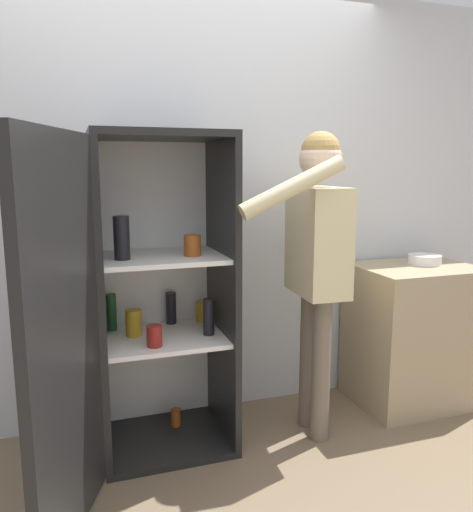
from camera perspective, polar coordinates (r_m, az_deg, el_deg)
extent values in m
plane|color=#7A664C|center=(2.50, -0.96, -26.78)|extent=(12.00, 12.00, 0.00)
cube|color=silver|center=(2.96, -6.72, 5.59)|extent=(7.00, 0.06, 2.55)
cube|color=black|center=(2.98, -8.02, -19.89)|extent=(0.69, 0.59, 0.04)
cube|color=black|center=(2.59, -8.92, 13.44)|extent=(0.69, 0.59, 0.04)
cube|color=white|center=(2.94, -9.38, -3.14)|extent=(0.69, 0.03, 1.61)
cube|color=black|center=(2.64, -15.49, -4.86)|extent=(0.04, 0.59, 1.61)
cube|color=black|center=(2.74, -1.68, -3.93)|extent=(0.04, 0.59, 1.61)
cube|color=white|center=(2.74, -8.32, -9.18)|extent=(0.62, 0.52, 0.02)
cube|color=white|center=(2.63, -8.56, -0.16)|extent=(0.62, 0.52, 0.02)
cube|color=black|center=(2.05, -19.15, -9.29)|extent=(0.29, 0.66, 1.61)
cylinder|color=black|center=(2.69, -3.20, -6.96)|extent=(0.06, 0.06, 0.20)
cylinder|color=#9E4C19|center=(3.03, -6.95, -17.82)|extent=(0.06, 0.06, 0.10)
cylinder|color=maroon|center=(2.56, -9.36, -9.01)|extent=(0.08, 0.08, 0.11)
cylinder|color=black|center=(2.90, -7.49, -5.92)|extent=(0.06, 0.06, 0.18)
cylinder|color=#B78C1E|center=(2.94, -4.02, -6.37)|extent=(0.07, 0.07, 0.11)
cylinder|color=#1E5123|center=(2.84, -14.09, -6.26)|extent=(0.05, 0.05, 0.20)
cylinder|color=#9E4C19|center=(2.58, -5.06, 1.22)|extent=(0.09, 0.09, 0.11)
cylinder|color=black|center=(2.52, -13.00, 2.03)|extent=(0.08, 0.08, 0.22)
cylinder|color=#B78C1E|center=(2.74, -11.67, -7.47)|extent=(0.08, 0.08, 0.14)
cylinder|color=#726656|center=(2.84, 9.61, -12.66)|extent=(0.10, 0.10, 0.82)
cylinder|color=#726656|center=(2.98, 8.25, -11.52)|extent=(0.10, 0.10, 0.82)
cube|color=beige|center=(2.73, 9.30, 1.69)|extent=(0.25, 0.42, 0.58)
sphere|color=beige|center=(2.70, 9.57, 10.89)|extent=(0.23, 0.23, 0.23)
sphere|color=#AD894C|center=(2.71, 9.59, 11.73)|extent=(0.21, 0.21, 0.21)
cylinder|color=beige|center=(2.40, 6.39, 7.79)|extent=(0.53, 0.11, 0.30)
cylinder|color=beige|center=(2.94, 7.44, 1.74)|extent=(0.08, 0.08, 0.55)
cube|color=tan|center=(3.44, 19.55, -8.41)|extent=(0.74, 0.57, 0.89)
cylinder|color=white|center=(3.41, 20.71, -0.38)|extent=(0.20, 0.20, 0.06)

